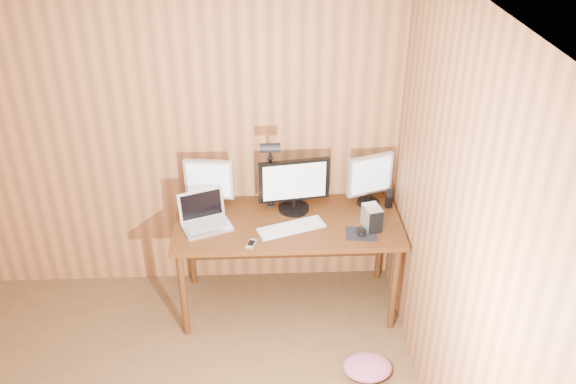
{
  "coord_description": "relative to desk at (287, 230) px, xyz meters",
  "views": [
    {
      "loc": [
        0.77,
        -1.97,
        3.11
      ],
      "look_at": [
        0.93,
        1.58,
        1.02
      ],
      "focal_mm": 38.0,
      "sensor_mm": 36.0,
      "label": 1
    }
  ],
  "objects": [
    {
      "name": "speaker",
      "position": [
        0.75,
        0.09,
        0.19
      ],
      "size": [
        0.06,
        0.06,
        0.13
      ],
      "primitive_type": "cylinder",
      "color": "black",
      "rests_on": "desk"
    },
    {
      "name": "monitor_left",
      "position": [
        -0.55,
        0.12,
        0.33
      ],
      "size": [
        0.35,
        0.16,
        0.39
      ],
      "rotation": [
        0.0,
        0.0,
        -0.12
      ],
      "color": "black",
      "rests_on": "desk"
    },
    {
      "name": "desk_lamp",
      "position": [
        -0.11,
        0.06,
        0.5
      ],
      "size": [
        0.14,
        0.2,
        0.62
      ],
      "rotation": [
        0.0,
        0.0,
        -0.31
      ],
      "color": "black",
      "rests_on": "desk"
    },
    {
      "name": "room_shell",
      "position": [
        -0.93,
        -1.7,
        0.62
      ],
      "size": [
        4.0,
        4.0,
        4.0
      ],
      "color": "brown",
      "rests_on": "ground"
    },
    {
      "name": "mouse",
      "position": [
        0.5,
        -0.25,
        0.14
      ],
      "size": [
        0.08,
        0.11,
        0.04
      ],
      "primitive_type": "ellipsoid",
      "rotation": [
        0.0,
        0.0,
        -0.07
      ],
      "color": "black",
      "rests_on": "mousepad"
    },
    {
      "name": "fabric_pile",
      "position": [
        0.5,
        -0.8,
        -0.58
      ],
      "size": [
        0.35,
        0.29,
        0.1
      ],
      "primitive_type": null,
      "rotation": [
        0.0,
        0.0,
        -0.07
      ],
      "color": "#B85977",
      "rests_on": "floor"
    },
    {
      "name": "mousepad",
      "position": [
        0.5,
        -0.25,
        0.12
      ],
      "size": [
        0.22,
        0.19,
        0.0
      ],
      "primitive_type": "cube",
      "rotation": [
        0.0,
        0.0,
        -0.11
      ],
      "color": "black",
      "rests_on": "desk"
    },
    {
      "name": "hard_drive",
      "position": [
        0.58,
        -0.18,
        0.21
      ],
      "size": [
        0.14,
        0.17,
        0.17
      ],
      "rotation": [
        0.0,
        0.0,
        0.23
      ],
      "color": "silver",
      "rests_on": "desk"
    },
    {
      "name": "phone",
      "position": [
        -0.25,
        -0.34,
        0.13
      ],
      "size": [
        0.08,
        0.11,
        0.01
      ],
      "rotation": [
        0.0,
        0.0,
        -0.32
      ],
      "color": "silver",
      "rests_on": "desk"
    },
    {
      "name": "desk",
      "position": [
        0.0,
        0.0,
        0.0
      ],
      "size": [
        1.6,
        0.7,
        0.75
      ],
      "color": "#4D2810",
      "rests_on": "floor"
    },
    {
      "name": "monitor_center",
      "position": [
        0.05,
        0.08,
        0.33
      ],
      "size": [
        0.51,
        0.22,
        0.4
      ],
      "rotation": [
        0.0,
        0.0,
        0.15
      ],
      "color": "black",
      "rests_on": "desk"
    },
    {
      "name": "keyboard",
      "position": [
        0.02,
        -0.17,
        0.13
      ],
      "size": [
        0.49,
        0.29,
        0.02
      ],
      "rotation": [
        0.0,
        0.0,
        0.34
      ],
      "color": "silver",
      "rests_on": "desk"
    },
    {
      "name": "laptop",
      "position": [
        -0.58,
        -0.08,
        0.18
      ],
      "size": [
        0.39,
        0.35,
        0.23
      ],
      "rotation": [
        0.0,
        0.0,
        0.37
      ],
      "color": "silver",
      "rests_on": "desk"
    },
    {
      "name": "monitor_right",
      "position": [
        0.61,
        0.14,
        0.33
      ],
      "size": [
        0.34,
        0.17,
        0.4
      ],
      "rotation": [
        0.0,
        0.0,
        0.35
      ],
      "color": "black",
      "rests_on": "desk"
    }
  ]
}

